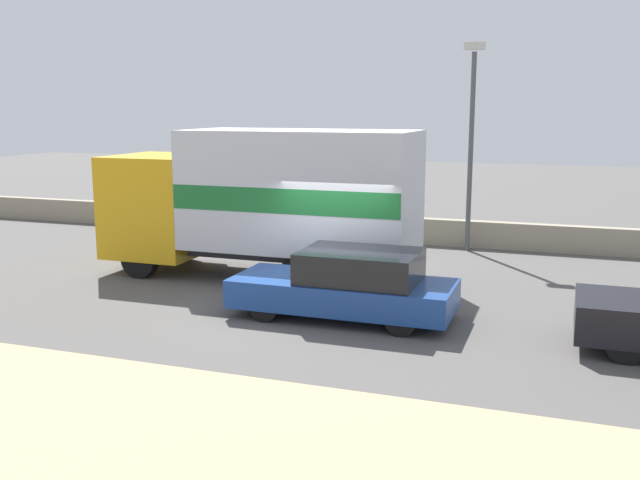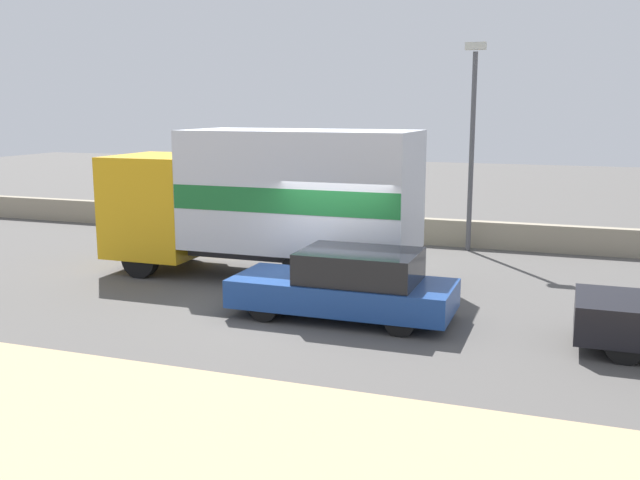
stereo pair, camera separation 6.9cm
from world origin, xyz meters
The scene contains 6 objects.
ground_plane centered at (0.00, 0.00, 0.00)m, with size 80.00×80.00×0.00m, color #514F4C.
dirt_shoulder_foreground centered at (0.00, -7.16, 0.02)m, with size 60.00×6.40×0.04m.
stone_wall_backdrop centered at (0.00, 7.73, 0.39)m, with size 60.00×0.35×0.78m.
street_lamp centered at (1.97, 7.16, 3.44)m, with size 0.56×0.28×5.83m.
box_truck centered at (-2.13, 2.20, 1.96)m, with size 7.58×2.48×3.56m.
car_hatchback centered at (0.71, -0.39, 0.67)m, with size 4.34×1.75×1.36m.
Camera 2 is at (4.73, -13.28, 4.09)m, focal length 40.00 mm.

